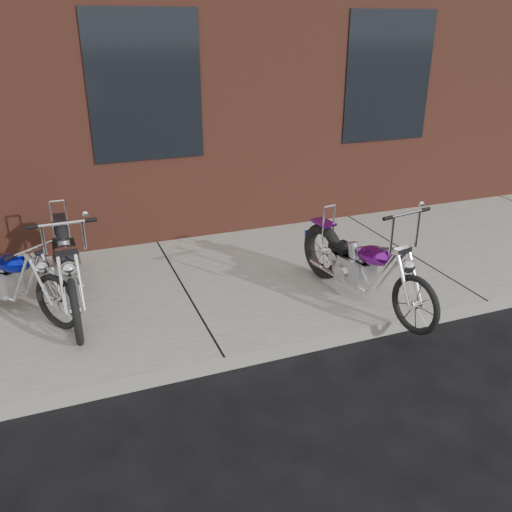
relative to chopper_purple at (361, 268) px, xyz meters
name	(u,v)px	position (x,y,z in m)	size (l,w,h in m)	color
ground	(225,371)	(-1.71, -0.54, -0.52)	(120.00, 120.00, 0.00)	black
sidewalk	(184,294)	(-1.71, 0.96, -0.45)	(22.00, 3.00, 0.15)	slate
chopper_purple	(361,268)	(0.00, 0.00, 0.00)	(0.58, 2.06, 1.16)	black
chopper_blue	(6,278)	(-3.52, 1.13, -0.01)	(1.32, 1.63, 0.87)	black
chopper_third	(68,269)	(-2.92, 1.04, 0.02)	(0.54, 2.21, 1.12)	black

